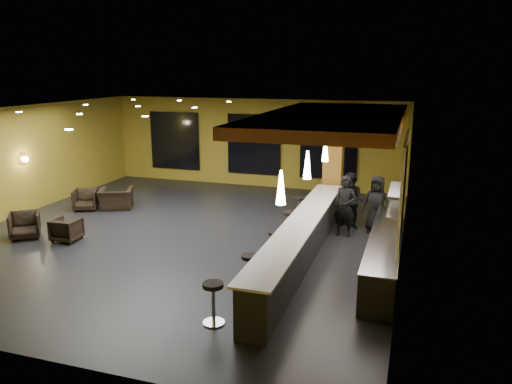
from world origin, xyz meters
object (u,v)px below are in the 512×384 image
(prep_counter, at_px, (386,247))
(armchair_b, at_px, (67,229))
(bar_stool_3, at_px, (290,222))
(bar_stool_4, at_px, (299,206))
(pendant_2, at_px, (325,150))
(bar_stool_1, at_px, (250,267))
(bar_counter, at_px, (301,243))
(bar_stool_0, at_px, (213,298))
(staff_c, at_px, (377,204))
(pendant_1, at_px, (307,165))
(bar_stool_2, at_px, (275,242))
(armchair_a, at_px, (25,225))
(staff_b, at_px, (351,201))
(pendant_0, at_px, (281,187))
(armchair_c, at_px, (86,200))
(armchair_d, at_px, (116,199))
(staff_a, at_px, (345,206))
(column, at_px, (333,160))

(prep_counter, relative_size, armchair_b, 8.41)
(bar_stool_3, relative_size, bar_stool_4, 1.05)
(pendant_2, height_order, armchair_b, pendant_2)
(bar_stool_1, bearing_deg, pendant_2, 81.47)
(bar_counter, xyz_separation_m, bar_stool_0, (-0.87, -3.52, 0.02))
(staff_c, height_order, bar_stool_4, staff_c)
(bar_stool_0, xyz_separation_m, bar_stool_4, (0.04, 6.87, -0.04))
(pendant_1, distance_m, pendant_2, 2.50)
(bar_stool_2, bearing_deg, armchair_a, -175.33)
(bar_stool_0, bearing_deg, staff_b, 75.69)
(pendant_0, distance_m, bar_stool_3, 4.07)
(armchair_c, bearing_deg, staff_b, -20.24)
(pendant_0, relative_size, armchair_c, 0.91)
(pendant_0, bearing_deg, bar_stool_0, -119.75)
(prep_counter, distance_m, pendant_2, 3.73)
(pendant_2, relative_size, staff_c, 0.42)
(bar_stool_2, bearing_deg, armchair_d, 156.27)
(pendant_0, xyz_separation_m, pendant_1, (0.00, 2.50, 0.00))
(pendant_1, distance_m, bar_stool_2, 2.07)
(prep_counter, distance_m, bar_stool_4, 4.02)
(bar_stool_2, bearing_deg, staff_c, 53.19)
(staff_c, bearing_deg, staff_b, 179.65)
(armchair_c, relative_size, bar_stool_3, 0.97)
(armchair_d, xyz_separation_m, bar_stool_3, (6.40, -1.21, 0.16))
(bar_stool_4, bearing_deg, armchair_b, -146.17)
(pendant_0, relative_size, armchair_a, 0.86)
(staff_b, height_order, bar_stool_3, staff_b)
(pendant_2, relative_size, staff_a, 0.40)
(armchair_a, height_order, armchair_c, armchair_a)
(staff_b, height_order, staff_c, staff_b)
(staff_a, height_order, armchair_c, staff_a)
(bar_stool_4, bearing_deg, staff_c, -10.36)
(column, xyz_separation_m, bar_stool_4, (-0.83, -1.25, -1.26))
(armchair_d, bearing_deg, staff_a, 152.92)
(armchair_c, height_order, bar_stool_4, bar_stool_4)
(armchair_c, distance_m, bar_stool_3, 7.35)
(bar_stool_1, bearing_deg, prep_counter, 40.49)
(staff_c, relative_size, bar_stool_1, 2.22)
(bar_stool_0, height_order, bar_stool_4, bar_stool_0)
(armchair_d, height_order, bar_stool_1, bar_stool_1)
(prep_counter, xyz_separation_m, staff_a, (-1.27, 1.82, 0.44))
(pendant_0, relative_size, staff_c, 0.42)
(armchair_b, height_order, bar_stool_0, bar_stool_0)
(pendant_2, height_order, bar_stool_3, pendant_2)
(armchair_a, bearing_deg, staff_c, -17.44)
(prep_counter, distance_m, pendant_1, 2.77)
(pendant_2, xyz_separation_m, staff_b, (0.81, 0.07, -1.50))
(staff_b, relative_size, bar_stool_2, 2.34)
(column, xyz_separation_m, bar_stool_0, (-0.87, -8.12, -1.23))
(armchair_b, bearing_deg, pendant_2, -155.23)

